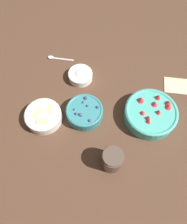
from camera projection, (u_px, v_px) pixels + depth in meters
The scene contains 8 objects.
ground_plane at pixel (106, 114), 0.99m from camera, with size 4.00×4.00×0.00m, color #4C3323.
bowl_strawberries at pixel (151, 113), 0.95m from camera, with size 0.23×0.23×0.08m.
bowl_blueberries at pixel (85, 112), 0.96m from camera, with size 0.16×0.16×0.06m.
bowl_bananas at pixel (43, 116), 0.95m from camera, with size 0.16×0.16×0.05m.
bowl_cream at pixel (80, 75), 1.06m from camera, with size 0.12×0.12×0.05m.
jar_chocolate at pixel (112, 160), 0.85m from camera, with size 0.09×0.09×0.11m.
napkin at pixel (178, 86), 1.05m from camera, with size 0.14×0.11×0.01m.
spoon at pixel (55, 58), 1.13m from camera, with size 0.14×0.03×0.01m.
Camera 1 is at (-0.07, 0.43, 0.89)m, focal length 35.00 mm.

